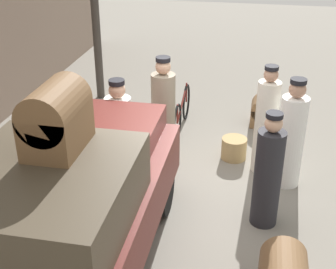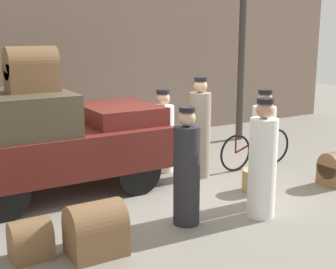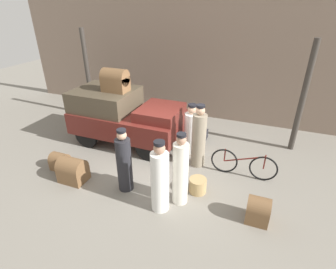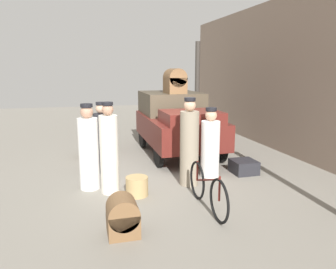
{
  "view_description": "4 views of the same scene",
  "coord_description": "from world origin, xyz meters",
  "px_view_note": "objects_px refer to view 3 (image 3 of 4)",
  "views": [
    {
      "loc": [
        -5.88,
        -1.01,
        4.1
      ],
      "look_at": [
        0.2,
        0.2,
        0.95
      ],
      "focal_mm": 50.0,
      "sensor_mm": 36.0,
      "label": 1
    },
    {
      "loc": [
        -3.79,
        -6.55,
        2.73
      ],
      "look_at": [
        0.2,
        0.2,
        0.95
      ],
      "focal_mm": 50.0,
      "sensor_mm": 36.0,
      "label": 2
    },
    {
      "loc": [
        2.59,
        -5.89,
        4.35
      ],
      "look_at": [
        0.2,
        0.2,
        0.95
      ],
      "focal_mm": 28.0,
      "sensor_mm": 36.0,
      "label": 3
    },
    {
      "loc": [
        7.41,
        -1.72,
        2.45
      ],
      "look_at": [
        0.2,
        0.2,
        0.95
      ],
      "focal_mm": 35.0,
      "sensor_mm": 36.0,
      "label": 4
    }
  ],
  "objects_px": {
    "bicycle": "(243,164)",
    "trunk_wicker_pale": "(73,170)",
    "wicker_basket": "(198,185)",
    "porter_standing_middle": "(199,139)",
    "porter_lifting_near_truck": "(180,172)",
    "porter_with_bicycle": "(191,131)",
    "trunk_umber_medium": "(258,210)",
    "conductor_in_dark_uniform": "(160,180)",
    "trunk_barrel_dark": "(60,162)",
    "suitcase_tan_flat": "(198,135)",
    "trunk_on_truck_roof": "(115,80)",
    "porter_carrying_trunk": "(124,163)",
    "truck": "(124,115)"
  },
  "relations": [
    {
      "from": "suitcase_tan_flat",
      "to": "trunk_barrel_dark",
      "type": "xyz_separation_m",
      "value": [
        -3.19,
        -3.15,
        0.07
      ]
    },
    {
      "from": "porter_with_bicycle",
      "to": "trunk_umber_medium",
      "type": "distance_m",
      "value": 3.23
    },
    {
      "from": "wicker_basket",
      "to": "porter_standing_middle",
      "type": "xyz_separation_m",
      "value": [
        -0.34,
        1.19,
        0.67
      ]
    },
    {
      "from": "porter_standing_middle",
      "to": "trunk_umber_medium",
      "type": "distance_m",
      "value": 2.52
    },
    {
      "from": "wicker_basket",
      "to": "trunk_on_truck_roof",
      "type": "relative_size",
      "value": 0.56
    },
    {
      "from": "bicycle",
      "to": "wicker_basket",
      "type": "bearing_deg",
      "value": -131.42
    },
    {
      "from": "porter_standing_middle",
      "to": "trunk_on_truck_roof",
      "type": "bearing_deg",
      "value": 169.95
    },
    {
      "from": "conductor_in_dark_uniform",
      "to": "trunk_barrel_dark",
      "type": "distance_m",
      "value": 3.36
    },
    {
      "from": "porter_with_bicycle",
      "to": "porter_lifting_near_truck",
      "type": "bearing_deg",
      "value": -79.04
    },
    {
      "from": "porter_with_bicycle",
      "to": "trunk_on_truck_roof",
      "type": "height_order",
      "value": "trunk_on_truck_roof"
    },
    {
      "from": "porter_with_bicycle",
      "to": "suitcase_tan_flat",
      "type": "xyz_separation_m",
      "value": [
        0.01,
        0.87,
        -0.56
      ]
    },
    {
      "from": "wicker_basket",
      "to": "porter_standing_middle",
      "type": "distance_m",
      "value": 1.41
    },
    {
      "from": "bicycle",
      "to": "porter_carrying_trunk",
      "type": "distance_m",
      "value": 3.18
    },
    {
      "from": "porter_with_bicycle",
      "to": "trunk_umber_medium",
      "type": "relative_size",
      "value": 2.65
    },
    {
      "from": "conductor_in_dark_uniform",
      "to": "trunk_barrel_dark",
      "type": "relative_size",
      "value": 3.6
    },
    {
      "from": "suitcase_tan_flat",
      "to": "bicycle",
      "type": "bearing_deg",
      "value": -43.46
    },
    {
      "from": "wicker_basket",
      "to": "trunk_on_truck_roof",
      "type": "xyz_separation_m",
      "value": [
        -3.24,
        1.7,
        1.91
      ]
    },
    {
      "from": "bicycle",
      "to": "trunk_wicker_pale",
      "type": "height_order",
      "value": "bicycle"
    },
    {
      "from": "trunk_umber_medium",
      "to": "bicycle",
      "type": "bearing_deg",
      "value": 108.41
    },
    {
      "from": "porter_carrying_trunk",
      "to": "trunk_on_truck_roof",
      "type": "relative_size",
      "value": 2.15
    },
    {
      "from": "porter_with_bicycle",
      "to": "trunk_wicker_pale",
      "type": "xyz_separation_m",
      "value": [
        -2.46,
        -2.6,
        -0.4
      ]
    },
    {
      "from": "trunk_wicker_pale",
      "to": "suitcase_tan_flat",
      "type": "bearing_deg",
      "value": 54.51
    },
    {
      "from": "porter_carrying_trunk",
      "to": "trunk_umber_medium",
      "type": "xyz_separation_m",
      "value": [
        3.22,
        0.08,
        -0.48
      ]
    },
    {
      "from": "conductor_in_dark_uniform",
      "to": "trunk_umber_medium",
      "type": "bearing_deg",
      "value": 11.07
    },
    {
      "from": "conductor_in_dark_uniform",
      "to": "porter_standing_middle",
      "type": "height_order",
      "value": "porter_standing_middle"
    },
    {
      "from": "porter_with_bicycle",
      "to": "trunk_wicker_pale",
      "type": "height_order",
      "value": "porter_with_bicycle"
    },
    {
      "from": "trunk_wicker_pale",
      "to": "porter_carrying_trunk",
      "type": "bearing_deg",
      "value": 8.57
    },
    {
      "from": "porter_carrying_trunk",
      "to": "suitcase_tan_flat",
      "type": "bearing_deg",
      "value": 72.81
    },
    {
      "from": "trunk_umber_medium",
      "to": "trunk_wicker_pale",
      "type": "distance_m",
      "value": 4.7
    },
    {
      "from": "conductor_in_dark_uniform",
      "to": "suitcase_tan_flat",
      "type": "relative_size",
      "value": 3.06
    },
    {
      "from": "conductor_in_dark_uniform",
      "to": "trunk_umber_medium",
      "type": "height_order",
      "value": "conductor_in_dark_uniform"
    },
    {
      "from": "porter_lifting_near_truck",
      "to": "trunk_umber_medium",
      "type": "height_order",
      "value": "porter_lifting_near_truck"
    },
    {
      "from": "wicker_basket",
      "to": "porter_with_bicycle",
      "type": "height_order",
      "value": "porter_with_bicycle"
    },
    {
      "from": "bicycle",
      "to": "porter_lifting_near_truck",
      "type": "height_order",
      "value": "porter_lifting_near_truck"
    },
    {
      "from": "porter_standing_middle",
      "to": "porter_lifting_near_truck",
      "type": "bearing_deg",
      "value": -88.83
    },
    {
      "from": "trunk_barrel_dark",
      "to": "trunk_on_truck_roof",
      "type": "xyz_separation_m",
      "value": [
        0.7,
        2.15,
        1.87
      ]
    },
    {
      "from": "suitcase_tan_flat",
      "to": "trunk_umber_medium",
      "type": "height_order",
      "value": "trunk_umber_medium"
    },
    {
      "from": "conductor_in_dark_uniform",
      "to": "suitcase_tan_flat",
      "type": "height_order",
      "value": "conductor_in_dark_uniform"
    },
    {
      "from": "porter_standing_middle",
      "to": "trunk_wicker_pale",
      "type": "distance_m",
      "value": 3.51
    },
    {
      "from": "porter_with_bicycle",
      "to": "trunk_wicker_pale",
      "type": "relative_size",
      "value": 2.33
    },
    {
      "from": "trunk_wicker_pale",
      "to": "conductor_in_dark_uniform",
      "type": "bearing_deg",
      "value": -2.62
    },
    {
      "from": "porter_with_bicycle",
      "to": "suitcase_tan_flat",
      "type": "bearing_deg",
      "value": 89.19
    },
    {
      "from": "porter_lifting_near_truck",
      "to": "porter_standing_middle",
      "type": "height_order",
      "value": "porter_standing_middle"
    },
    {
      "from": "conductor_in_dark_uniform",
      "to": "trunk_on_truck_roof",
      "type": "relative_size",
      "value": 2.25
    },
    {
      "from": "porter_with_bicycle",
      "to": "trunk_wicker_pale",
      "type": "distance_m",
      "value": 3.6
    },
    {
      "from": "truck",
      "to": "porter_with_bicycle",
      "type": "bearing_deg",
      "value": 3.38
    },
    {
      "from": "porter_carrying_trunk",
      "to": "trunk_on_truck_roof",
      "type": "height_order",
      "value": "trunk_on_truck_roof"
    },
    {
      "from": "bicycle",
      "to": "porter_standing_middle",
      "type": "relative_size",
      "value": 0.94
    },
    {
      "from": "truck",
      "to": "suitcase_tan_flat",
      "type": "distance_m",
      "value": 2.62
    },
    {
      "from": "suitcase_tan_flat",
      "to": "trunk_umber_medium",
      "type": "distance_m",
      "value": 3.87
    }
  ]
}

